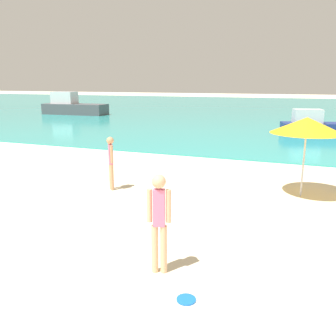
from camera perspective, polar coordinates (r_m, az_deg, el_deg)
The scene contains 7 objects.
water at distance 44.99m, azimuth 16.31°, elevation 9.07°, with size 160.00×60.00×0.06m, color teal.
person_standing at distance 6.03m, azimuth -1.44°, elevation -8.03°, with size 0.39×0.23×1.75m.
frisbee at distance 5.76m, azimuth 2.93°, elevation -20.28°, with size 0.30×0.30×0.03m, color blue.
person_distant at distance 10.86m, azimuth -9.13°, elevation 1.27°, with size 0.27×0.30×1.63m.
boat_near at distance 23.61m, azimuth 22.79°, elevation 6.22°, with size 4.76×2.57×1.54m.
boat_far at distance 36.92m, azimuth -14.99°, elevation 9.48°, with size 6.50×2.36×2.18m.
beach_umbrella at distance 10.61m, azimuth 21.34°, elevation 6.37°, with size 1.97×1.97×2.27m.
Camera 1 is at (3.78, 1.19, 3.23)m, focal length 38.08 mm.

